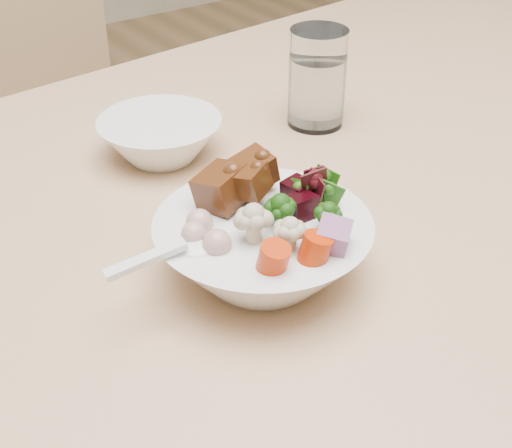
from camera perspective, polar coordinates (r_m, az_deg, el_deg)
name	(u,v)px	position (r m, az deg, el deg)	size (l,w,h in m)	color
dining_table	(347,205)	(0.99, 7.32, 1.54)	(1.76, 1.11, 0.78)	tan
chair_far	(60,171)	(1.56, -15.38, 4.14)	(0.43, 0.43, 0.86)	tan
food_bowl	(263,244)	(0.70, 0.60, -1.59)	(0.21, 0.21, 0.12)	white
soup_spoon	(186,252)	(0.65, -5.61, -2.22)	(0.11, 0.04, 0.02)	white
water_glass	(317,82)	(1.00, 4.90, 11.26)	(0.08, 0.08, 0.13)	white
side_bowl	(161,139)	(0.93, -7.64, 6.79)	(0.16, 0.16, 0.05)	white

